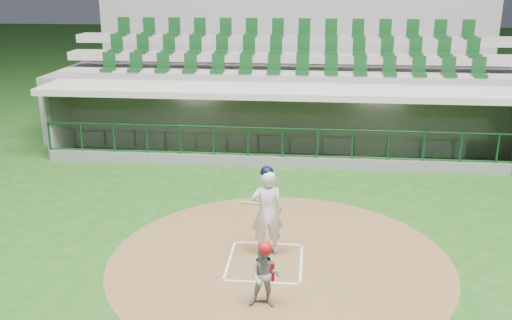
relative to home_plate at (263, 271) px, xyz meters
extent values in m
plane|color=#1A4614|center=(0.00, 0.70, -0.02)|extent=(120.00, 120.00, 0.00)
cylinder|color=brown|center=(0.30, 0.50, -0.02)|extent=(7.20, 7.20, 0.01)
cube|color=silver|center=(0.00, 0.00, 0.00)|extent=(0.43, 0.43, 0.02)
cube|color=white|center=(-0.75, 0.40, 0.00)|extent=(0.05, 1.80, 0.01)
cube|color=white|center=(0.75, 0.40, 0.00)|extent=(0.05, 1.80, 0.01)
cube|color=white|center=(0.00, 1.25, 0.00)|extent=(1.55, 0.05, 0.01)
cube|color=white|center=(0.00, -0.45, 0.00)|extent=(1.55, 0.05, 0.01)
cube|color=slate|center=(0.00, 8.20, -0.57)|extent=(15.00, 3.00, 0.10)
cube|color=slate|center=(0.00, 9.80, 0.83)|extent=(15.00, 0.20, 2.70)
cube|color=#B9B6A4|center=(0.00, 9.68, 1.08)|extent=(13.50, 0.04, 0.90)
cube|color=slate|center=(-7.50, 8.20, 0.83)|extent=(0.20, 3.00, 2.70)
cube|color=#B0AC9F|center=(0.00, 7.95, 2.28)|extent=(15.40, 3.50, 0.20)
cube|color=slate|center=(0.00, 6.65, 0.13)|extent=(15.00, 0.15, 0.40)
cube|color=black|center=(0.00, 6.65, 1.70)|extent=(15.00, 0.01, 0.95)
cube|color=brown|center=(0.00, 9.25, -0.30)|extent=(12.75, 0.40, 0.45)
cube|color=white|center=(-3.00, 8.20, 2.15)|extent=(1.30, 0.35, 0.04)
cube|color=white|center=(3.00, 8.20, 2.15)|extent=(1.30, 0.35, 0.04)
imported|color=maroon|center=(-5.85, 8.76, 0.30)|extent=(1.19, 0.88, 1.65)
imported|color=#AB1216|center=(-2.53, 9.02, 0.41)|extent=(1.14, 0.57, 1.87)
imported|color=#AF1712|center=(2.35, 9.02, 0.34)|extent=(0.92, 0.68, 1.72)
imported|color=#A9121B|center=(5.95, 9.16, 0.30)|extent=(1.59, 0.86, 1.64)
cube|color=slate|center=(0.00, 11.45, 1.13)|extent=(17.00, 6.50, 2.50)
cube|color=#9E9A8F|center=(0.00, 9.95, 2.28)|extent=(16.60, 0.95, 0.30)
cube|color=gray|center=(0.00, 10.90, 2.83)|extent=(16.60, 0.95, 0.30)
cube|color=gray|center=(0.00, 11.85, 3.38)|extent=(16.60, 0.95, 0.30)
cube|color=gray|center=(0.00, 14.80, 2.50)|extent=(17.00, 0.25, 5.05)
imported|color=silver|center=(0.00, 0.81, 0.93)|extent=(0.77, 0.60, 1.89)
sphere|color=black|center=(0.00, 0.81, 1.82)|extent=(0.28, 0.28, 0.28)
cylinder|color=tan|center=(-0.25, 0.56, 1.23)|extent=(0.58, 0.79, 0.39)
imported|color=#939398|center=(0.14, -1.26, 0.59)|extent=(0.59, 0.46, 1.20)
sphere|color=#B01218|center=(0.14, -1.26, 1.14)|extent=(0.26, 0.26, 0.26)
cube|color=maroon|center=(0.14, -1.11, 0.60)|extent=(0.32, 0.10, 0.35)
camera|label=1|loc=(0.88, -10.23, 5.66)|focal=40.00mm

